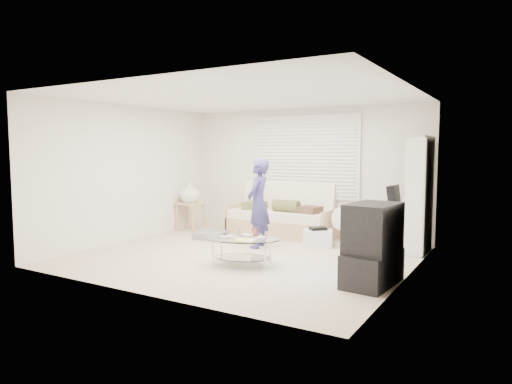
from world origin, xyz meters
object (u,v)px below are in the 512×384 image
Objects in this scene: coffee_table at (243,243)px; bookshelf at (419,195)px; futon_sofa at (282,218)px; tv_unit at (373,245)px.

bookshelf is at bearing 47.15° from coffee_table.
coffee_table is (0.59, -2.39, -0.01)m from futon_sofa.
bookshelf is 1.87× the size of tv_unit.
coffee_table is (-2.03, -2.19, -0.62)m from bookshelf.
bookshelf is 2.22m from tv_unit.
futon_sofa is 1.12× the size of bookshelf.
bookshelf reaches higher than futon_sofa.
futon_sofa is at bearing 136.45° from tv_unit.
tv_unit is (-0.13, -2.17, -0.46)m from bookshelf.
futon_sofa reaches higher than tv_unit.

